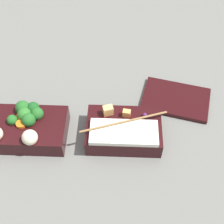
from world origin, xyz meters
name	(u,v)px	position (x,y,z in m)	size (l,w,h in m)	color
ground_plane	(79,135)	(0.00, 0.00, 0.00)	(3.00, 3.00, 0.00)	slate
bento_tray_vegetable	(28,127)	(-0.13, 0.00, 0.03)	(0.19, 0.13, 0.08)	black
bento_tray_rice	(124,130)	(0.12, 0.00, 0.03)	(0.22, 0.13, 0.08)	black
bento_lid	(176,99)	(0.27, 0.13, 0.01)	(0.19, 0.13, 0.01)	black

